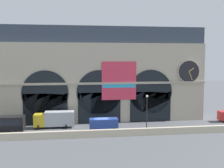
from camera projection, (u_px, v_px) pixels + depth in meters
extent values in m
plane|color=#54565B|center=(102.00, 129.00, 49.45)|extent=(200.00, 200.00, 0.00)
cube|color=beige|center=(104.00, 133.00, 44.77)|extent=(90.00, 0.70, 1.23)
cube|color=#B2A891|center=(98.00, 83.00, 55.63)|extent=(45.08, 4.11, 16.36)
cube|color=#333D4C|center=(98.00, 35.00, 54.99)|extent=(45.08, 3.51, 3.44)
cube|color=black|center=(46.00, 109.00, 52.61)|extent=(8.70, 0.20, 6.32)
cylinder|color=black|center=(45.00, 93.00, 52.31)|extent=(9.16, 0.20, 9.16)
cube|color=black|center=(99.00, 108.00, 54.03)|extent=(8.70, 0.20, 6.32)
cylinder|color=black|center=(99.00, 93.00, 53.73)|extent=(9.16, 0.20, 9.16)
cube|color=black|center=(150.00, 107.00, 55.45)|extent=(8.70, 0.20, 6.32)
cylinder|color=black|center=(151.00, 92.00, 55.15)|extent=(9.16, 0.20, 9.16)
cylinder|color=#B2A891|center=(189.00, 72.00, 55.73)|extent=(4.89, 0.25, 4.89)
cylinder|color=black|center=(189.00, 72.00, 55.61)|extent=(4.53, 0.06, 4.53)
cube|color=gold|center=(191.00, 70.00, 55.59)|extent=(1.10, 0.04, 0.86)
cube|color=gold|center=(191.00, 76.00, 55.67)|extent=(0.86, 0.04, 1.82)
cube|color=#D8334C|center=(119.00, 81.00, 53.92)|extent=(7.11, 0.12, 7.78)
cube|color=#26A5D8|center=(119.00, 85.00, 53.92)|extent=(6.83, 0.04, 1.07)
cube|color=#A49A85|center=(99.00, 83.00, 53.45)|extent=(45.08, 0.50, 0.44)
cylinder|color=black|center=(13.00, 132.00, 45.69)|extent=(0.28, 1.00, 1.00)
cylinder|color=black|center=(16.00, 129.00, 47.91)|extent=(0.28, 1.00, 1.00)
cube|color=gold|center=(40.00, 120.00, 50.22)|extent=(2.00, 2.30, 2.30)
cube|color=#ADB2B7|center=(60.00, 118.00, 50.70)|extent=(5.50, 2.30, 2.70)
cylinder|color=black|center=(38.00, 127.00, 49.30)|extent=(0.28, 0.84, 0.84)
cylinder|color=black|center=(40.00, 125.00, 51.34)|extent=(0.28, 0.84, 0.84)
cylinder|color=black|center=(66.00, 126.00, 49.97)|extent=(0.28, 0.84, 0.84)
cylinder|color=black|center=(66.00, 124.00, 52.01)|extent=(0.28, 0.84, 0.84)
cube|color=#28479E|center=(104.00, 124.00, 48.73)|extent=(5.20, 2.00, 1.86)
cylinder|color=black|center=(94.00, 130.00, 47.70)|extent=(0.28, 0.68, 0.68)
cylinder|color=black|center=(94.00, 128.00, 49.48)|extent=(0.28, 0.68, 0.68)
cylinder|color=black|center=(114.00, 129.00, 48.17)|extent=(0.28, 0.68, 0.68)
cylinder|color=black|center=(113.00, 127.00, 49.94)|extent=(0.28, 0.68, 0.68)
cylinder|color=black|center=(221.00, 119.00, 56.48)|extent=(0.28, 0.68, 0.68)
cylinder|color=black|center=(147.00, 116.00, 46.31)|extent=(0.16, 0.16, 6.50)
sphere|color=#F2EDCC|center=(147.00, 96.00, 45.98)|extent=(0.44, 0.44, 0.44)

